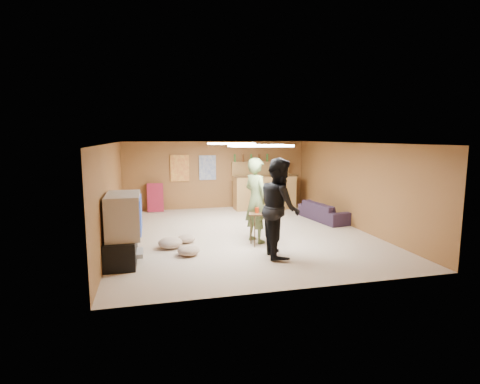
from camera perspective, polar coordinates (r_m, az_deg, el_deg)
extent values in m
plane|color=#BCA690|center=(9.22, 0.30, -6.34)|extent=(7.00, 7.00, 0.00)
cube|color=silver|center=(8.92, 0.31, 7.47)|extent=(6.00, 7.00, 0.02)
cube|color=brown|center=(12.40, -3.62, 2.61)|extent=(6.00, 0.02, 2.20)
cube|color=brown|center=(5.72, 8.84, -4.25)|extent=(6.00, 0.02, 2.20)
cube|color=brown|center=(8.78, -19.06, -0.21)|extent=(0.02, 7.00, 2.20)
cube|color=brown|center=(10.15, 16.97, 0.98)|extent=(0.02, 7.00, 2.20)
cube|color=black|center=(7.47, -17.63, -8.28)|extent=(0.55, 1.30, 0.50)
cube|color=#B2B2B7|center=(7.49, -15.90, -8.97)|extent=(0.35, 0.50, 0.08)
cube|color=#B2B2B7|center=(7.31, -17.31, -3.38)|extent=(0.60, 1.10, 0.80)
cube|color=navy|center=(7.30, -14.88, -3.30)|extent=(0.02, 0.95, 0.65)
cube|color=olive|center=(12.30, 3.76, -0.02)|extent=(2.00, 0.60, 1.10)
cube|color=#392512|center=(11.99, 4.14, 2.41)|extent=(2.10, 0.12, 0.05)
cube|color=olive|center=(12.62, 3.18, 4.54)|extent=(2.00, 0.18, 0.05)
cube|color=olive|center=(12.67, 3.15, 3.19)|extent=(2.00, 0.14, 0.60)
cube|color=#BF3F26|center=(12.19, -9.17, 3.60)|extent=(0.60, 0.03, 0.85)
cube|color=#334C99|center=(12.29, -4.98, 3.72)|extent=(0.55, 0.03, 0.80)
cube|color=maroon|center=(12.10, -12.78, -0.83)|extent=(0.50, 0.26, 0.91)
cube|color=white|center=(7.47, 3.11, 7.05)|extent=(1.20, 0.60, 0.04)
cube|color=white|center=(10.09, -1.36, 7.40)|extent=(1.20, 0.60, 0.04)
imported|color=#5B6D3F|center=(8.34, 2.49, -1.26)|extent=(0.69, 0.81, 1.89)
imported|color=black|center=(7.37, 6.03, -2.35)|extent=(0.82, 1.01, 1.95)
imported|color=black|center=(10.88, 12.77, -2.89)|extent=(0.92, 1.83, 0.51)
cube|color=#392512|center=(8.20, 3.32, -5.65)|extent=(0.65, 0.57, 0.72)
cylinder|color=#B72C0C|center=(8.10, 2.60, -2.79)|extent=(0.09, 0.09, 0.12)
cylinder|color=#B72C0C|center=(8.05, 4.23, -2.94)|extent=(0.08, 0.08, 0.10)
cylinder|color=navy|center=(8.24, 4.22, -2.62)|extent=(0.09, 0.09, 0.12)
ellipsoid|color=tan|center=(8.16, -10.57, -7.60)|extent=(0.53, 0.53, 0.23)
ellipsoid|color=tan|center=(8.52, -8.18, -7.04)|extent=(0.52, 0.52, 0.18)
ellipsoid|color=tan|center=(7.62, -7.83, -8.79)|extent=(0.47, 0.47, 0.20)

